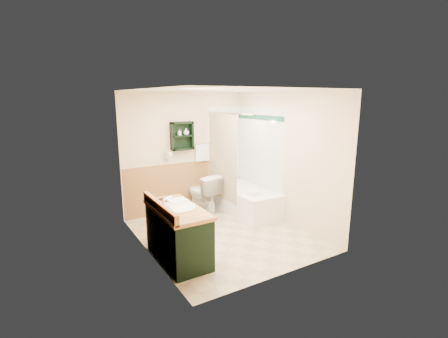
% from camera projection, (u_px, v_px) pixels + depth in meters
% --- Properties ---
extents(floor, '(3.00, 3.00, 0.00)m').
position_uv_depth(floor, '(223.00, 234.00, 5.53)').
color(floor, '#C0B38C').
rests_on(floor, ground).
extents(back_wall, '(2.60, 0.04, 2.40)m').
position_uv_depth(back_wall, '(185.00, 152.00, 6.54)').
color(back_wall, '#F3E4BE').
rests_on(back_wall, ground).
extents(left_wall, '(0.04, 3.00, 2.40)m').
position_uv_depth(left_wall, '(144.00, 175.00, 4.61)').
color(left_wall, '#F3E4BE').
rests_on(left_wall, ground).
extents(right_wall, '(0.04, 3.00, 2.40)m').
position_uv_depth(right_wall, '(285.00, 158.00, 5.94)').
color(right_wall, '#F3E4BE').
rests_on(right_wall, ground).
extents(ceiling, '(2.60, 3.00, 0.04)m').
position_uv_depth(ceiling, '(223.00, 88.00, 5.01)').
color(ceiling, white).
rests_on(ceiling, back_wall).
extents(wainscot_left, '(2.98, 2.98, 1.00)m').
position_uv_depth(wainscot_left, '(149.00, 221.00, 4.78)').
color(wainscot_left, '#A67A43').
rests_on(wainscot_left, left_wall).
extents(wainscot_back, '(2.58, 2.58, 1.00)m').
position_uv_depth(wainscot_back, '(186.00, 186.00, 6.67)').
color(wainscot_back, '#A67A43').
rests_on(wainscot_back, back_wall).
extents(mirror_frame, '(1.30, 1.30, 1.00)m').
position_uv_depth(mirror_frame, '(160.00, 161.00, 4.11)').
color(mirror_frame, '#955A30').
rests_on(mirror_frame, left_wall).
extents(mirror_glass, '(1.20, 1.20, 0.90)m').
position_uv_depth(mirror_glass, '(160.00, 161.00, 4.11)').
color(mirror_glass, white).
rests_on(mirror_glass, left_wall).
extents(tile_right, '(1.50, 1.50, 2.10)m').
position_uv_depth(tile_right, '(259.00, 160.00, 6.58)').
color(tile_right, white).
rests_on(tile_right, right_wall).
extents(tile_back, '(0.95, 0.95, 2.10)m').
position_uv_depth(tile_back, '(229.00, 155.00, 7.06)').
color(tile_back, white).
rests_on(tile_back, back_wall).
extents(tile_accent, '(1.50, 1.50, 0.10)m').
position_uv_depth(tile_accent, '(259.00, 117.00, 6.39)').
color(tile_accent, '#14472E').
rests_on(tile_accent, right_wall).
extents(wall_shelf, '(0.45, 0.15, 0.55)m').
position_uv_depth(wall_shelf, '(182.00, 136.00, 6.32)').
color(wall_shelf, black).
rests_on(wall_shelf, back_wall).
extents(hair_dryer, '(0.10, 0.24, 0.18)m').
position_uv_depth(hair_dryer, '(168.00, 155.00, 6.27)').
color(hair_dryer, silver).
rests_on(hair_dryer, back_wall).
extents(towel_bar, '(0.40, 0.06, 0.40)m').
position_uv_depth(towel_bar, '(202.00, 144.00, 6.63)').
color(towel_bar, white).
rests_on(towel_bar, back_wall).
extents(curtain_rod, '(0.03, 1.60, 0.03)m').
position_uv_depth(curtain_rod, '(227.00, 113.00, 5.99)').
color(curtain_rod, silver).
rests_on(curtain_rod, back_wall).
extents(shower_curtain, '(1.05, 1.05, 1.70)m').
position_uv_depth(shower_curtain, '(222.00, 157.00, 6.32)').
color(shower_curtain, '#BCAF8E').
rests_on(shower_curtain, curtain_rod).
extents(vanity, '(0.59, 1.22, 0.78)m').
position_uv_depth(vanity, '(178.00, 234.00, 4.62)').
color(vanity, black).
rests_on(vanity, ground).
extents(bathtub, '(0.76, 1.50, 0.51)m').
position_uv_depth(bathtub, '(246.00, 201.00, 6.49)').
color(bathtub, white).
rests_on(bathtub, ground).
extents(toilet, '(0.56, 0.86, 0.78)m').
position_uv_depth(toilet, '(203.00, 193.00, 6.54)').
color(toilet, white).
rests_on(toilet, ground).
extents(counter_towel, '(0.26, 0.20, 0.04)m').
position_uv_depth(counter_towel, '(177.00, 201.00, 4.76)').
color(counter_towel, white).
rests_on(counter_towel, vanity).
extents(vanity_book, '(0.15, 0.02, 0.20)m').
position_uv_depth(vanity_book, '(156.00, 196.00, 4.75)').
color(vanity_book, black).
rests_on(vanity_book, vanity).
extents(tub_towel, '(0.21, 0.18, 0.07)m').
position_uv_depth(tub_towel, '(253.00, 193.00, 6.04)').
color(tub_towel, white).
rests_on(tub_towel, bathtub).
extents(soap_bottle_a, '(0.07, 0.13, 0.06)m').
position_uv_depth(soap_bottle_a, '(179.00, 134.00, 6.28)').
color(soap_bottle_a, white).
rests_on(soap_bottle_a, wall_shelf).
extents(soap_bottle_b, '(0.14, 0.16, 0.10)m').
position_uv_depth(soap_bottle_b, '(186.00, 132.00, 6.35)').
color(soap_bottle_b, white).
rests_on(soap_bottle_b, wall_shelf).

